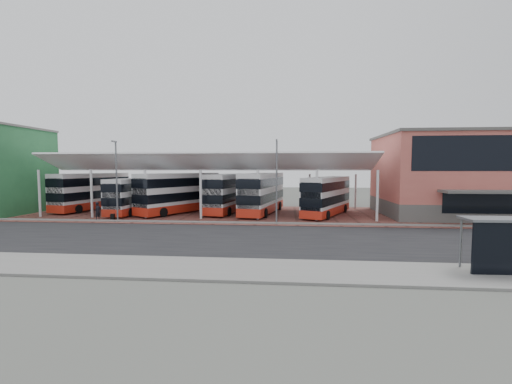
% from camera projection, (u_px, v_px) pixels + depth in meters
% --- Properties ---
extents(ground, '(140.00, 140.00, 0.00)m').
position_uv_depth(ground, '(249.00, 236.00, 26.95)').
color(ground, '#494B45').
extents(road, '(120.00, 14.00, 0.02)m').
position_uv_depth(road, '(247.00, 239.00, 25.96)').
color(road, black).
rests_on(road, ground).
extents(forecourt, '(72.00, 16.00, 0.06)m').
position_uv_depth(forecourt, '(278.00, 214.00, 39.68)').
color(forecourt, brown).
rests_on(forecourt, ground).
extents(sidewalk, '(120.00, 4.00, 0.14)m').
position_uv_depth(sidewalk, '(229.00, 269.00, 18.01)').
color(sidewalk, slate).
rests_on(sidewalk, ground).
extents(north_kerb, '(120.00, 0.80, 0.14)m').
position_uv_depth(north_kerb, '(256.00, 223.00, 33.11)').
color(north_kerb, slate).
rests_on(north_kerb, ground).
extents(yellow_line_near, '(120.00, 0.12, 0.01)m').
position_uv_depth(yellow_line_near, '(235.00, 260.00, 20.00)').
color(yellow_line_near, '#C0AA07').
rests_on(yellow_line_near, road).
extents(yellow_line_far, '(120.00, 0.12, 0.01)m').
position_uv_depth(yellow_line_far, '(236.00, 258.00, 20.29)').
color(yellow_line_far, '#C0AA07').
rests_on(yellow_line_far, road).
extents(canopy, '(37.00, 11.63, 7.07)m').
position_uv_depth(canopy, '(212.00, 165.00, 40.93)').
color(canopy, silver).
rests_on(canopy, ground).
extents(terminal, '(18.40, 14.40, 9.25)m').
position_uv_depth(terminal, '(466.00, 175.00, 38.38)').
color(terminal, '#53524E').
rests_on(terminal, ground).
extents(shop_green, '(6.40, 10.20, 10.22)m').
position_uv_depth(shop_green, '(6.00, 170.00, 40.21)').
color(shop_green, '#256035').
rests_on(shop_green, ground).
extents(lamp_west, '(0.16, 0.90, 8.07)m').
position_uv_depth(lamp_west, '(116.00, 178.00, 34.15)').
color(lamp_west, slate).
rests_on(lamp_west, ground).
extents(lamp_east, '(0.16, 0.90, 8.07)m').
position_uv_depth(lamp_east, '(277.00, 179.00, 32.70)').
color(lamp_east, slate).
rests_on(lamp_east, ground).
extents(bus_0, '(4.85, 11.60, 4.66)m').
position_uv_depth(bus_0, '(92.00, 192.00, 43.85)').
color(bus_0, silver).
rests_on(bus_0, forecourt).
extents(bus_1, '(2.80, 10.09, 4.13)m').
position_uv_depth(bus_1, '(134.00, 196.00, 40.59)').
color(bus_1, silver).
rests_on(bus_1, forecourt).
extents(bus_2, '(7.77, 11.31, 4.72)m').
position_uv_depth(bus_2, '(179.00, 193.00, 40.76)').
color(bus_2, silver).
rests_on(bus_2, forecourt).
extents(bus_3, '(4.34, 11.46, 4.61)m').
position_uv_depth(bus_3, '(228.00, 193.00, 41.64)').
color(bus_3, silver).
rests_on(bus_3, forecourt).
extents(bus_4, '(4.74, 11.74, 4.72)m').
position_uv_depth(bus_4, '(262.00, 193.00, 40.32)').
color(bus_4, silver).
rests_on(bus_4, forecourt).
extents(bus_5, '(6.52, 10.53, 4.32)m').
position_uv_depth(bus_5, '(327.00, 196.00, 38.60)').
color(bus_5, silver).
rests_on(bus_5, forecourt).
extents(pedestrian, '(0.60, 0.77, 1.88)m').
position_uv_depth(pedestrian, '(98.00, 211.00, 34.88)').
color(pedestrian, black).
rests_on(pedestrian, forecourt).
extents(suitcase, '(0.38, 0.27, 0.64)m').
position_uv_depth(suitcase, '(113.00, 217.00, 35.13)').
color(suitcase, black).
rests_on(suitcase, forecourt).
extents(bus_shelter, '(3.46, 1.66, 2.73)m').
position_uv_depth(bus_shelter, '(507.00, 239.00, 17.03)').
color(bus_shelter, black).
rests_on(bus_shelter, sidewalk).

